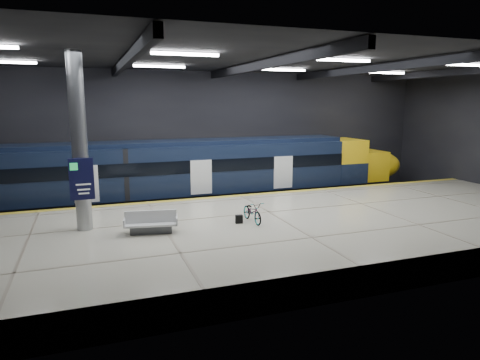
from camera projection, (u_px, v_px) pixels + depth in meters
name	position (u px, v px, depth m)	size (l,w,h in m)	color
ground	(261.00, 229.00, 20.81)	(30.00, 30.00, 0.00)	black
room_shell	(262.00, 110.00, 19.79)	(30.10, 16.10, 8.05)	black
platform	(283.00, 233.00, 18.40)	(30.00, 11.00, 1.10)	beige
safety_strip	(241.00, 195.00, 23.16)	(30.00, 0.40, 0.01)	gold
rails	(226.00, 203.00, 25.89)	(30.00, 1.52, 0.16)	gray
train	(175.00, 173.00, 24.50)	(29.40, 2.84, 3.79)	black
bench	(151.00, 225.00, 16.48)	(2.14, 1.19, 0.89)	#595B60
bicycle	(252.00, 212.00, 17.97)	(0.59, 1.70, 0.90)	#99999E
pannier_bag	(239.00, 219.00, 17.82)	(0.30, 0.18, 0.35)	black
info_column	(79.00, 145.00, 16.40)	(0.90, 0.78, 6.90)	#9EA0A5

